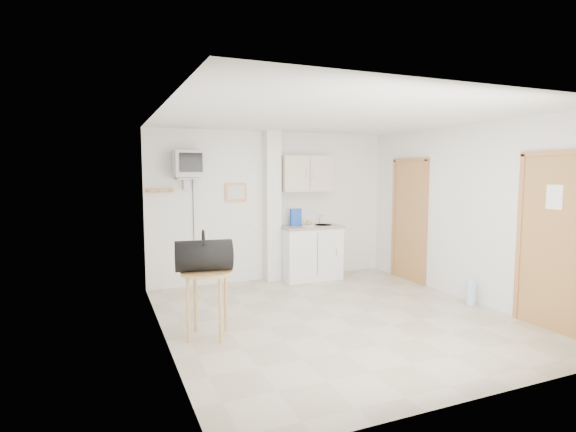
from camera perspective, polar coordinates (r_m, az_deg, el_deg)
name	(u,v)px	position (r m, az deg, el deg)	size (l,w,h in m)	color
ground	(336,317)	(5.86, 6.16, -12.65)	(4.50, 4.50, 0.00)	#BAAF95
room_envelope	(351,195)	(5.77, 7.98, 2.63)	(4.24, 4.54, 2.55)	white
kitchenette	(309,232)	(7.68, 2.70, -2.06)	(1.03, 0.58, 2.10)	white
crt_television	(188,165)	(6.99, -12.54, 6.35)	(0.44, 0.45, 2.15)	slate
round_table	(207,281)	(5.09, -10.24, -8.15)	(0.58, 0.58, 0.75)	tan
duffel_bag	(204,255)	(5.04, -10.66, -4.91)	(0.66, 0.42, 0.46)	black
water_bottle	(471,292)	(6.78, 22.23, -8.97)	(0.13, 0.13, 0.38)	#B4D9F7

